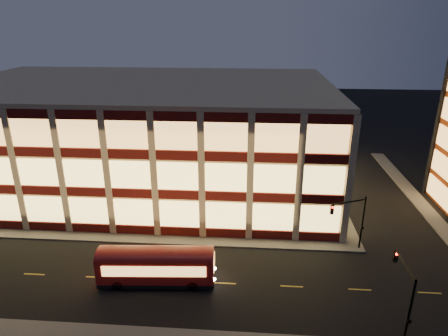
{
  "coord_description": "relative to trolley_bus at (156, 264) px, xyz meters",
  "views": [
    {
      "loc": [
        12.16,
        -36.0,
        22.73
      ],
      "look_at": [
        8.85,
        8.0,
        5.85
      ],
      "focal_mm": 32.0,
      "sensor_mm": 36.0,
      "label": 1
    }
  ],
  "objects": [
    {
      "name": "ground",
      "position": [
        -3.84,
        6.27,
        -1.94
      ],
      "size": [
        200.0,
        200.0,
        0.0
      ],
      "primitive_type": "plane",
      "color": "black",
      "rests_on": "ground"
    },
    {
      "name": "sidewalk_office_south",
      "position": [
        -6.84,
        7.27,
        -1.86
      ],
      "size": [
        54.0,
        2.0,
        0.15
      ],
      "primitive_type": "cube",
      "color": "#514F4C",
      "rests_on": "ground"
    },
    {
      "name": "sidewalk_office_east",
      "position": [
        19.16,
        23.27,
        -1.86
      ],
      "size": [
        2.0,
        30.0,
        0.15
      ],
      "primitive_type": "cube",
      "color": "#514F4C",
      "rests_on": "ground"
    },
    {
      "name": "sidewalk_tower_west",
      "position": [
        30.16,
        23.27,
        -1.86
      ],
      "size": [
        2.0,
        30.0,
        0.15
      ],
      "primitive_type": "cube",
      "color": "#514F4C",
      "rests_on": "ground"
    },
    {
      "name": "sidewalk_near",
      "position": [
        -3.84,
        -6.73,
        -1.86
      ],
      "size": [
        100.0,
        2.0,
        0.15
      ],
      "primitive_type": "cube",
      "color": "#514F4C",
      "rests_on": "ground"
    },
    {
      "name": "office_building",
      "position": [
        -6.75,
        23.18,
        5.31
      ],
      "size": [
        50.45,
        30.45,
        14.5
      ],
      "color": "tan",
      "rests_on": "ground"
    },
    {
      "name": "traffic_signal_far",
      "position": [
        18.37,
        6.5,
        2.18
      ],
      "size": [
        3.79,
        1.87,
        6.0
      ],
      "color": "black",
      "rests_on": "ground"
    },
    {
      "name": "traffic_signal_near",
      "position": [
        19.66,
        -4.76,
        2.19
      ],
      "size": [
        0.32,
        4.45,
        6.0
      ],
      "color": "black",
      "rests_on": "ground"
    },
    {
      "name": "trolley_bus",
      "position": [
        0.0,
        0.0,
        0.0
      ],
      "size": [
        10.47,
        3.3,
        3.5
      ],
      "rotation": [
        0.0,
        0.0,
        0.07
      ],
      "color": "#950C08",
      "rests_on": "ground"
    }
  ]
}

